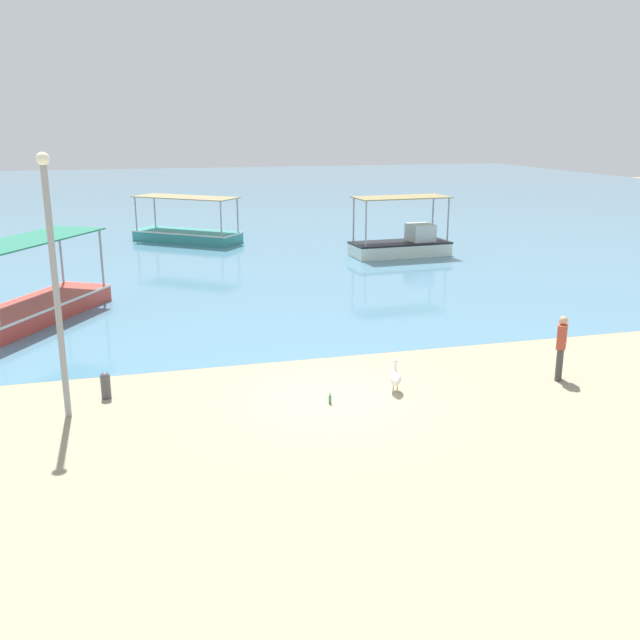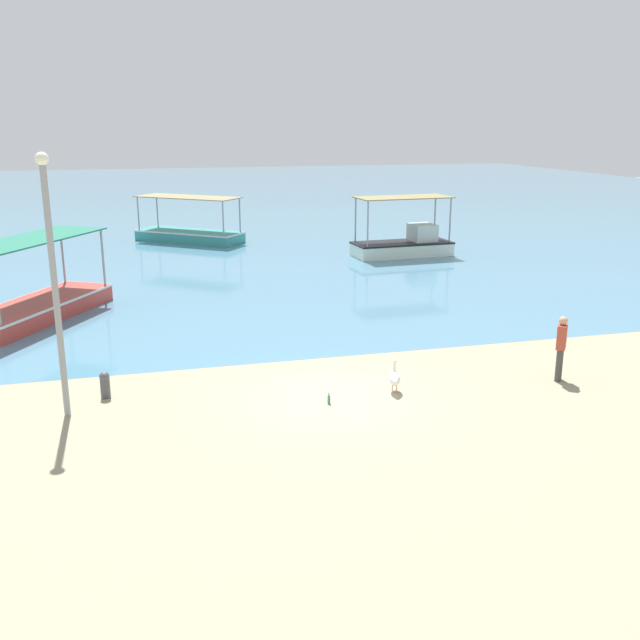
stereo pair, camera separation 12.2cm
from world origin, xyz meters
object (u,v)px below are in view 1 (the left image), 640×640
at_px(fishing_boat_near_left, 187,233).
at_px(mooring_bollard, 106,384).
at_px(fishing_boat_near_right, 36,305).
at_px(lamp_post, 54,274).
at_px(fishing_boat_center, 403,243).
at_px(pelican, 395,378).
at_px(glass_bottle, 330,400).
at_px(fisherman_standing, 561,346).

bearing_deg(fishing_boat_near_left, mooring_bollard, -99.57).
height_order(fishing_boat_near_right, lamp_post, lamp_post).
relative_size(fishing_boat_center, mooring_bollard, 7.60).
xyz_separation_m(pelican, mooring_bollard, (-6.82, 1.42, -0.03)).
relative_size(fishing_boat_center, fishing_boat_near_right, 0.78).
xyz_separation_m(fishing_boat_center, mooring_bollard, (-13.89, -16.05, -0.27)).
height_order(fishing_boat_near_left, lamp_post, lamp_post).
bearing_deg(pelican, lamp_post, 176.02).
bearing_deg(fishing_boat_near_right, lamp_post, -79.95).
bearing_deg(fishing_boat_near_left, fishing_boat_near_right, -112.61).
xyz_separation_m(fishing_boat_near_left, pelican, (2.91, -24.60, -0.11)).
distance_m(fishing_boat_center, mooring_bollard, 21.23).
bearing_deg(fishing_boat_near_left, glass_bottle, -87.33).
xyz_separation_m(fishing_boat_near_right, glass_bottle, (7.46, -9.79, -0.40)).
bearing_deg(fishing_boat_near_right, mooring_bollard, -73.45).
distance_m(fishing_boat_near_right, pelican, 13.21).
bearing_deg(mooring_bollard, lamp_post, -132.28).
bearing_deg(fishing_boat_near_right, fisherman_standing, -35.65).
bearing_deg(glass_bottle, fisherman_standing, 0.48).
xyz_separation_m(fishing_boat_center, fishing_boat_near_right, (-16.28, -8.01, -0.12)).
xyz_separation_m(lamp_post, glass_bottle, (5.88, -0.85, -3.15)).
bearing_deg(lamp_post, fishing_boat_near_left, 78.91).
bearing_deg(glass_bottle, lamp_post, 171.77).
relative_size(fishing_boat_near_right, lamp_post, 1.09).
xyz_separation_m(lamp_post, fisherman_standing, (11.99, -0.80, -2.35)).
distance_m(pelican, mooring_bollard, 6.97).
relative_size(fisherman_standing, glass_bottle, 6.26).
xyz_separation_m(fishing_boat_near_right, lamp_post, (1.58, -8.93, 2.75)).
relative_size(lamp_post, glass_bottle, 21.46).
bearing_deg(fishing_boat_near_left, lamp_post, -101.09).
relative_size(pelican, glass_bottle, 2.96).
height_order(fishing_boat_near_right, fishing_boat_near_left, fishing_boat_near_right).
height_order(fishing_boat_near_left, fisherman_standing, fishing_boat_near_left).
relative_size(fishing_boat_center, pelican, 6.22).
height_order(pelican, mooring_bollard, pelican).
xyz_separation_m(fishing_boat_center, glass_bottle, (-8.82, -17.79, -0.52)).
bearing_deg(glass_bottle, pelican, 10.35).
bearing_deg(fisherman_standing, pelican, 176.48).
height_order(mooring_bollard, fisherman_standing, fisherman_standing).
height_order(lamp_post, fisherman_standing, lamp_post).
xyz_separation_m(fishing_boat_near_left, fisherman_standing, (7.27, -24.86, 0.42)).
xyz_separation_m(pelican, lamp_post, (-7.63, 0.53, 2.88)).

